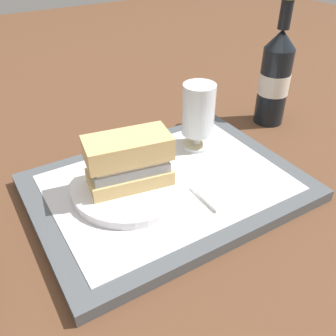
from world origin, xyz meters
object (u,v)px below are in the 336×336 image
object	(u,v)px
sandwich	(131,160)
beer_bottle	(275,77)
beer_glass	(198,113)
plate	(131,186)

from	to	relation	value
sandwich	beer_bottle	distance (m)	0.40
beer_glass	beer_bottle	bearing A→B (deg)	8.53
plate	beer_glass	distance (m)	0.19
sandwich	plate	bearing A→B (deg)	-180.00
plate	beer_glass	bearing A→B (deg)	18.12
plate	beer_bottle	size ratio (longest dim) A/B	0.71
beer_bottle	sandwich	bearing A→B (deg)	-167.02
plate	beer_bottle	bearing A→B (deg)	12.79
beer_bottle	plate	bearing A→B (deg)	-167.21
sandwich	beer_bottle	xyz separation A→B (m)	(0.39, 0.09, 0.03)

